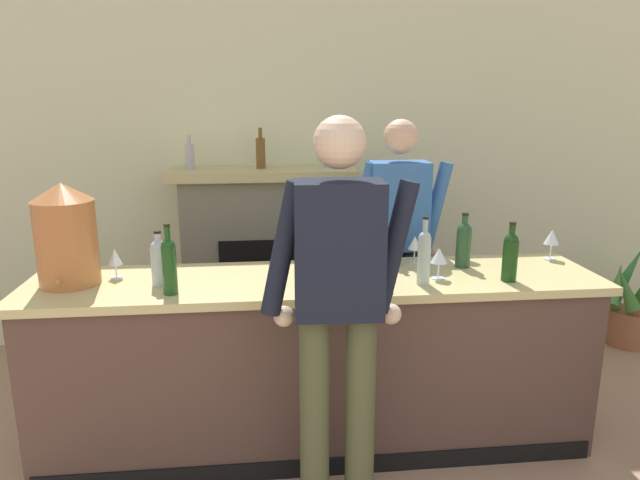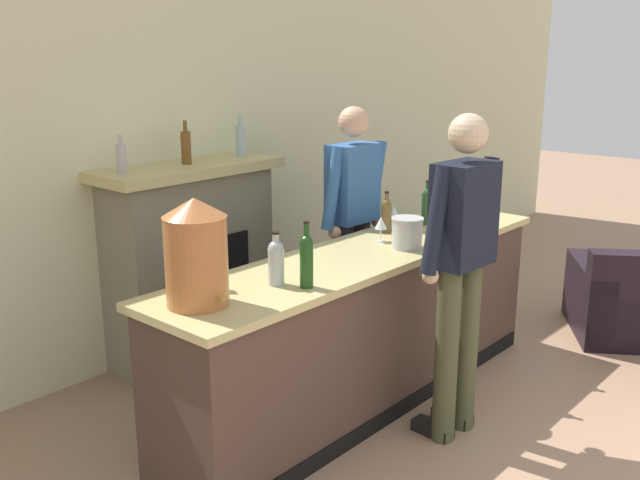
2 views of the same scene
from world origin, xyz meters
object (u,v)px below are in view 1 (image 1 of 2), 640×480
at_px(wine_glass_mid_counter, 415,244).
at_px(wine_glass_front_left, 115,258).
at_px(wine_bottle_chardonnay_pale, 394,244).
at_px(wine_glass_near_bucket, 360,251).
at_px(wine_bottle_merlot_tall, 510,255).
at_px(wine_glass_by_dispenser, 439,257).
at_px(wine_bottle_riesling_slim, 424,255).
at_px(wine_bottle_port_short, 159,260).
at_px(fireplace_stone, 265,259).
at_px(person_bartender, 397,247).
at_px(wine_bottle_rose_blush, 464,243).
at_px(wine_glass_back_row, 552,238).
at_px(copper_dispenser, 66,234).
at_px(wine_bottle_cabernet_heavy, 169,264).
at_px(ice_bucket_steel, 364,266).
at_px(potted_plant_corner, 632,304).
at_px(person_customer, 338,313).

bearing_deg(wine_glass_mid_counter, wine_glass_front_left, -176.02).
distance_m(wine_bottle_chardonnay_pale, wine_glass_near_bucket, 0.24).
height_order(wine_bottle_merlot_tall, wine_glass_by_dispenser, wine_bottle_merlot_tall).
relative_size(wine_bottle_riesling_slim, wine_bottle_chardonnay_pale, 1.27).
bearing_deg(wine_bottle_port_short, wine_glass_mid_counter, 10.63).
xyz_separation_m(fireplace_stone, wine_glass_near_bucket, (0.51, -1.27, 0.38)).
xyz_separation_m(person_bartender, wine_bottle_rose_blush, (0.26, -0.44, 0.13)).
distance_m(fireplace_stone, wine_glass_by_dispenser, 1.73).
height_order(wine_bottle_riesling_slim, wine_glass_back_row, wine_bottle_riesling_slim).
relative_size(person_bartender, wine_bottle_merlot_tall, 5.74).
distance_m(copper_dispenser, wine_bottle_port_short, 0.48).
distance_m(wine_bottle_cabernet_heavy, wine_glass_mid_counter, 1.37).
bearing_deg(fireplace_stone, wine_glass_near_bucket, -68.15).
xyz_separation_m(ice_bucket_steel, wine_bottle_chardonnay_pale, (0.23, 0.32, 0.03)).
relative_size(copper_dispenser, wine_glass_mid_counter, 3.30).
height_order(fireplace_stone, wine_bottle_chardonnay_pale, fireplace_stone).
xyz_separation_m(wine_glass_back_row, wine_glass_front_left, (-2.44, -0.10, -0.02)).
relative_size(potted_plant_corner, wine_glass_front_left, 4.98).
xyz_separation_m(fireplace_stone, wine_glass_back_row, (1.66, -1.13, 0.40)).
xyz_separation_m(person_customer, ice_bucket_steel, (0.20, 0.49, 0.05)).
height_order(person_bartender, wine_bottle_chardonnay_pale, person_bartender).
xyz_separation_m(wine_bottle_merlot_tall, wine_glass_mid_counter, (-0.40, 0.38, -0.03)).
height_order(person_customer, wine_bottle_riesling_slim, person_customer).
distance_m(wine_bottle_rose_blush, wine_glass_near_bucket, 0.59).
relative_size(fireplace_stone, wine_bottle_riesling_slim, 4.86).
distance_m(person_customer, wine_glass_front_left, 1.30).
bearing_deg(wine_glass_back_row, person_customer, -148.58).
distance_m(ice_bucket_steel, wine_bottle_cabernet_heavy, 0.96).
xyz_separation_m(wine_bottle_chardonnay_pale, wine_glass_mid_counter, (0.13, 0.04, -0.01)).
relative_size(person_bartender, wine_bottle_rose_blush, 5.79).
bearing_deg(wine_bottle_rose_blush, wine_bottle_port_short, -174.70).
relative_size(fireplace_stone, wine_bottle_chardonnay_pale, 6.15).
distance_m(fireplace_stone, wine_bottle_rose_blush, 1.69).
xyz_separation_m(wine_bottle_rose_blush, wine_bottle_cabernet_heavy, (-1.56, -0.30, 0.01)).
bearing_deg(wine_bottle_chardonnay_pale, wine_bottle_merlot_tall, -33.14).
distance_m(wine_bottle_rose_blush, wine_glass_front_left, 1.88).
xyz_separation_m(wine_bottle_port_short, wine_glass_near_bucket, (1.04, 0.11, -0.01)).
height_order(wine_bottle_chardonnay_pale, wine_glass_mid_counter, wine_bottle_chardonnay_pale).
bearing_deg(fireplace_stone, ice_bucket_steel, -71.60).
distance_m(fireplace_stone, person_customer, 2.01).
xyz_separation_m(fireplace_stone, person_customer, (0.29, -1.97, 0.31)).
bearing_deg(copper_dispenser, wine_glass_mid_counter, 5.99).
xyz_separation_m(fireplace_stone, wine_bottle_port_short, (-0.53, -1.38, 0.40)).
bearing_deg(wine_bottle_merlot_tall, wine_bottle_port_short, 176.13).
bearing_deg(wine_glass_near_bucket, wine_glass_back_row, 6.62).
distance_m(person_customer, wine_bottle_port_short, 1.02).
distance_m(wine_glass_mid_counter, wine_glass_near_bucket, 0.37).
distance_m(wine_glass_by_dispenser, wine_glass_near_bucket, 0.42).
bearing_deg(wine_bottle_cabernet_heavy, ice_bucket_steel, 2.72).
xyz_separation_m(person_customer, wine_bottle_riesling_slim, (0.50, 0.46, 0.11)).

